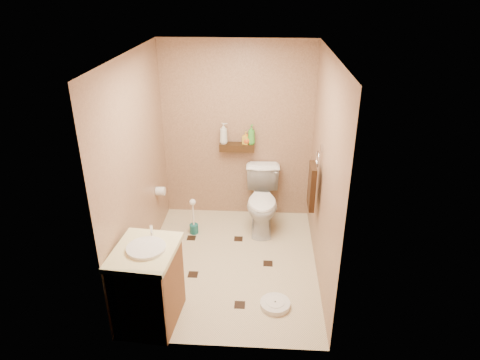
{
  "coord_description": "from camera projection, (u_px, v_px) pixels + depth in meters",
  "views": [
    {
      "loc": [
        0.37,
        -4.12,
        3.05
      ],
      "look_at": [
        0.1,
        0.25,
        0.98
      ],
      "focal_mm": 32.0,
      "sensor_mm": 36.0,
      "label": 1
    }
  ],
  "objects": [
    {
      "name": "vanity",
      "position": [
        148.0,
        284.0,
        4.04
      ],
      "size": [
        0.61,
        0.72,
        0.95
      ],
      "rotation": [
        0.0,
        0.0,
        -0.09
      ],
      "color": "brown",
      "rests_on": "ground"
    },
    {
      "name": "bathroom_scale",
      "position": [
        275.0,
        304.0,
        4.37
      ],
      "size": [
        0.37,
        0.37,
        0.06
      ],
      "rotation": [
        0.0,
        0.0,
        0.21
      ],
      "color": "white",
      "rests_on": "ground"
    },
    {
      "name": "floor_accents",
      "position": [
        233.0,
        267.0,
        4.97
      ],
      "size": [
        1.18,
        1.34,
        0.01
      ],
      "color": "black",
      "rests_on": "ground"
    },
    {
      "name": "bottle_c",
      "position": [
        247.0,
        139.0,
        5.6
      ],
      "size": [
        0.15,
        0.15,
        0.13
      ],
      "primitive_type": "imported",
      "rotation": [
        0.0,
        0.0,
        5.34
      ],
      "color": "#D75319",
      "rests_on": "wall_shelf"
    },
    {
      "name": "toilet_paper",
      "position": [
        160.0,
        191.0,
        5.42
      ],
      "size": [
        0.12,
        0.11,
        0.12
      ],
      "color": "white",
      "rests_on": "wall_left"
    },
    {
      "name": "toilet_brush",
      "position": [
        194.0,
        221.0,
        5.57
      ],
      "size": [
        0.11,
        0.11,
        0.5
      ],
      "color": "#175D5C",
      "rests_on": "ground"
    },
    {
      "name": "towel_ring",
      "position": [
        312.0,
        184.0,
        4.81
      ],
      "size": [
        0.12,
        0.3,
        0.76
      ],
      "color": "silver",
      "rests_on": "wall_right"
    },
    {
      "name": "wall_right",
      "position": [
        324.0,
        173.0,
        4.47
      ],
      "size": [
        0.04,
        2.5,
        2.4
      ],
      "primitive_type": "cube",
      "color": "#9E775A",
      "rests_on": "ground"
    },
    {
      "name": "bottle_a",
      "position": [
        224.0,
        133.0,
        5.59
      ],
      "size": [
        0.12,
        0.12,
        0.28
      ],
      "primitive_type": "imported",
      "rotation": [
        0.0,
        0.0,
        1.43
      ],
      "color": "beige",
      "rests_on": "wall_shelf"
    },
    {
      "name": "bottle_d",
      "position": [
        251.0,
        135.0,
        5.57
      ],
      "size": [
        0.13,
        0.13,
        0.26
      ],
      "primitive_type": "imported",
      "rotation": [
        0.0,
        0.0,
        2.72
      ],
      "color": "green",
      "rests_on": "wall_shelf"
    },
    {
      "name": "bottle_b",
      "position": [
        246.0,
        138.0,
        5.6
      ],
      "size": [
        0.09,
        0.09,
        0.17
      ],
      "primitive_type": "imported",
      "rotation": [
        0.0,
        0.0,
        2.87
      ],
      "color": "gold",
      "rests_on": "wall_shelf"
    },
    {
      "name": "ceiling",
      "position": [
        228.0,
        54.0,
        4.01
      ],
      "size": [
        2.0,
        2.5,
        0.02
      ],
      "primitive_type": "cube",
      "color": "silver",
      "rests_on": "wall_back"
    },
    {
      "name": "wall_front",
      "position": [
        216.0,
        235.0,
        3.4
      ],
      "size": [
        2.0,
        0.04,
        2.4
      ],
      "primitive_type": "cube",
      "color": "#9E775A",
      "rests_on": "ground"
    },
    {
      "name": "wall_left",
      "position": [
        137.0,
        168.0,
        4.58
      ],
      "size": [
        0.04,
        2.5,
        2.4
      ],
      "primitive_type": "cube",
      "color": "#9E775A",
      "rests_on": "ground"
    },
    {
      "name": "wall_back",
      "position": [
        237.0,
        132.0,
        5.66
      ],
      "size": [
        2.0,
        0.04,
        2.4
      ],
      "primitive_type": "cube",
      "color": "#9E775A",
      "rests_on": "ground"
    },
    {
      "name": "ground",
      "position": [
        230.0,
        263.0,
        5.04
      ],
      "size": [
        2.5,
        2.5,
        0.0
      ],
      "primitive_type": "plane",
      "color": "beige",
      "rests_on": "ground"
    },
    {
      "name": "wall_shelf",
      "position": [
        237.0,
        147.0,
        5.66
      ],
      "size": [
        0.46,
        0.14,
        0.1
      ],
      "primitive_type": "cube",
      "color": "#3B2210",
      "rests_on": "wall_back"
    },
    {
      "name": "toilet",
      "position": [
        263.0,
        201.0,
        5.6
      ],
      "size": [
        0.47,
        0.8,
        0.8
      ],
      "primitive_type": "imported",
      "rotation": [
        0.0,
        0.0,
        0.02
      ],
      "color": "white",
      "rests_on": "ground"
    }
  ]
}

